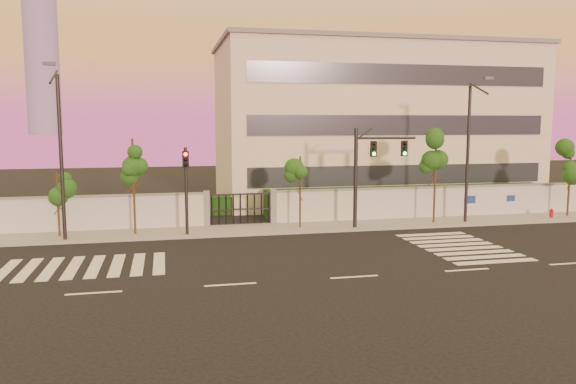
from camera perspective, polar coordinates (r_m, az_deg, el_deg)
ground at (r=23.01m, az=6.74°, el=-8.58°), size 120.00×120.00×0.00m
sidewalk at (r=32.83m, az=0.72°, el=-3.65°), size 60.00×3.00×0.15m
perimeter_wall at (r=34.12m, az=0.32°, el=-1.55°), size 60.00×0.36×2.20m
hedge_row at (r=37.04m, az=0.98°, el=-1.26°), size 41.00×4.25×1.80m
institutional_building at (r=45.90m, az=8.49°, el=6.96°), size 24.40×12.40×12.25m
distant_skyscraper at (r=311.42m, az=-23.96°, el=16.81°), size 16.00×16.00×118.00m
road_markings at (r=26.07m, az=0.70°, el=-6.63°), size 57.00×7.62×0.02m
street_tree_b at (r=32.04m, az=-22.34°, el=0.22°), size 1.38×1.10×3.60m
street_tree_c at (r=31.30m, az=-15.42°, el=2.67°), size 1.55×1.23×5.33m
street_tree_d at (r=32.17m, az=1.27°, el=1.66°), size 1.40×1.11×4.28m
street_tree_e at (r=34.86m, az=14.79°, el=3.49°), size 1.61×1.28×5.64m
street_tree_f at (r=40.53m, az=26.77°, el=2.63°), size 1.62×1.29×4.86m
traffic_signal_main at (r=32.62m, az=8.13°, el=2.65°), size 3.71×0.41×5.87m
traffic_signal_secondary at (r=30.63m, az=-10.32°, el=1.17°), size 0.38×0.36×4.88m
streetlight_west at (r=30.72m, az=-22.15°, el=4.09°), size 0.54×2.17×9.00m
streetlight_east at (r=35.52m, az=17.97°, el=4.38°), size 0.52×2.10×8.75m
fire_hydrant at (r=39.57m, az=25.19°, el=-2.05°), size 0.29×0.28×0.75m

